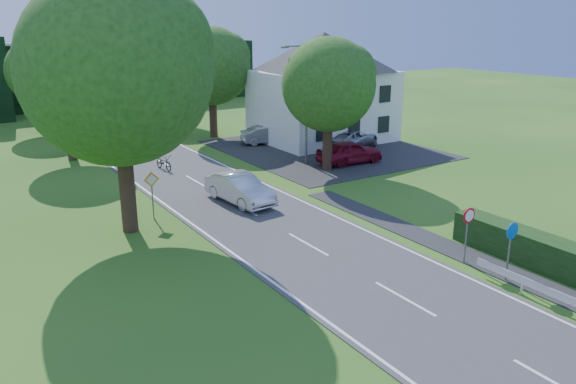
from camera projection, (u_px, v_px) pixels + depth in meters
road at (284, 231)px, 26.35m from camera, size 7.00×80.00×0.04m
parking_pad at (324, 149)px, 43.01m from camera, size 14.00×16.00×0.04m
line_edge_left at (221, 245)px, 24.65m from camera, size 0.12×80.00×0.01m
line_edge_right at (338, 218)px, 28.03m from camera, size 0.12×80.00×0.01m
line_centre at (284, 230)px, 26.34m from camera, size 0.12×80.00×0.01m
tree_main at (120, 107)px, 24.74m from camera, size 9.40×9.40×11.64m
tree_left_far at (66, 99)px, 38.54m from camera, size 7.00×7.00×8.58m
tree_right_far at (212, 83)px, 46.30m from camera, size 7.40×7.40×9.09m
tree_left_back at (41, 86)px, 48.50m from camera, size 6.60×6.60×8.07m
tree_right_back at (165, 84)px, 52.43m from camera, size 6.20×6.20×7.56m
tree_right_mid at (328, 105)px, 35.93m from camera, size 7.00×7.00×8.58m
treeline_right at (132, 73)px, 66.39m from camera, size 30.00×5.00×7.00m
house_white at (323, 86)px, 45.17m from camera, size 10.60×8.40×8.60m
streetlight at (305, 99)px, 37.25m from camera, size 2.03×0.18×8.00m
sign_roundabout at (511, 240)px, 20.86m from camera, size 0.64×0.08×2.37m
sign_speed_limit at (468, 222)px, 22.43m from camera, size 0.64×0.11×2.37m
sign_priority_left at (152, 186)px, 27.51m from camera, size 0.78×0.09×2.44m
moving_car at (240, 189)px, 30.17m from camera, size 2.13×4.87×1.56m
motorcycle at (164, 162)px, 36.95m from camera, size 0.90×1.97×1.00m
parked_car_red at (350, 152)px, 38.46m from camera, size 4.83×2.17×1.61m
parked_car_silver_a at (268, 135)px, 44.65m from camera, size 4.61×2.71×1.44m
parked_car_grey at (350, 141)px, 42.86m from camera, size 4.76×3.23×1.28m
parked_car_silver_b at (352, 139)px, 43.23m from camera, size 5.56×3.97×1.41m
parasol at (291, 135)px, 43.32m from camera, size 2.61×2.63×1.85m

